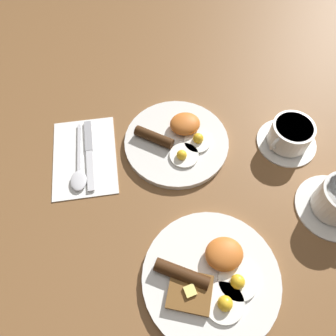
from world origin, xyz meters
The scene contains 7 objects.
ground_plane centered at (0.00, 0.00, 0.00)m, with size 3.00×3.00×0.00m, color brown.
breakfast_plate_near centered at (0.00, 0.00, 0.01)m, with size 0.25×0.25×0.05m.
breakfast_plate_far centered at (0.01, 0.32, 0.01)m, with size 0.26×0.26×0.05m.
teacup_near centered at (-0.26, 0.06, 0.03)m, with size 0.14×0.14×0.06m.
napkin centered at (0.22, -0.01, 0.00)m, with size 0.15×0.22×0.01m, color white.
knife centered at (0.21, -0.02, 0.01)m, with size 0.03×0.20×0.01m.
spoon centered at (0.24, 0.04, 0.01)m, with size 0.04×0.19×0.01m.
Camera 1 is at (0.12, 0.43, 0.65)m, focal length 35.00 mm.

